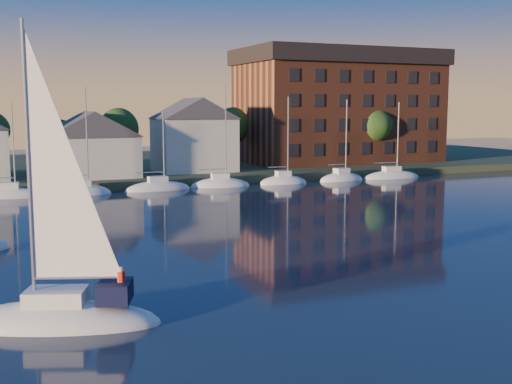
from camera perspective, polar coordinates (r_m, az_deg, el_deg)
ground at (r=31.60m, az=14.99°, el=-10.46°), size 260.00×260.00×0.00m
shoreline_land at (r=100.60m, az=-12.71°, el=1.93°), size 160.00×50.00×2.00m
wooden_dock at (r=78.27m, az=-9.47°, el=0.43°), size 120.00×3.00×1.00m
clubhouse_centre at (r=81.48m, az=-14.52°, el=4.20°), size 11.55×8.40×8.08m
clubhouse_east at (r=86.71m, az=-5.56°, el=5.17°), size 10.50×8.40×9.80m
condo_block at (r=102.95m, az=7.35°, el=7.64°), size 31.00×17.00×17.40m
tree_line at (r=88.86m, az=-10.07°, el=5.91°), size 93.40×5.40×8.90m
moored_fleet at (r=74.47m, az=-11.87°, el=0.08°), size 79.50×2.40×12.05m
hero_sailboat at (r=30.26m, az=-17.03°, el=-10.16°), size 9.74×6.16×14.43m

